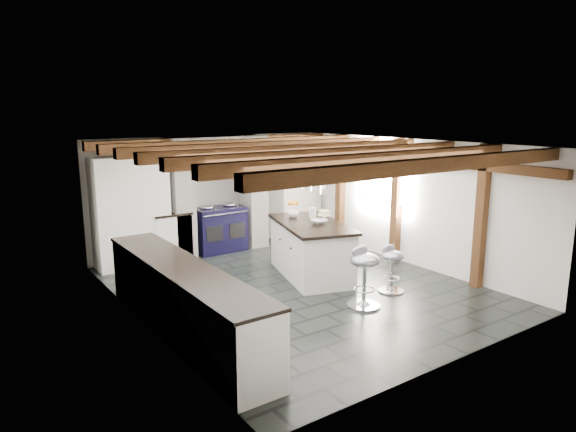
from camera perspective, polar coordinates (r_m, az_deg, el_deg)
ground at (r=8.32m, az=1.02°, el=-7.98°), size 6.00×6.00×0.00m
room_shell at (r=8.90m, az=-7.52°, el=0.35°), size 6.00×6.03×6.00m
range_cooker at (r=10.39m, az=-7.66°, el=-1.37°), size 1.00×0.63×0.99m
kitchen_island at (r=8.78m, az=2.57°, el=-3.64°), size 1.49×2.10×1.25m
bar_stool_near at (r=8.18m, az=11.43°, el=-5.16°), size 0.40×0.40×0.75m
bar_stool_far at (r=7.48m, az=8.45°, el=-5.92°), size 0.48×0.48×0.90m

